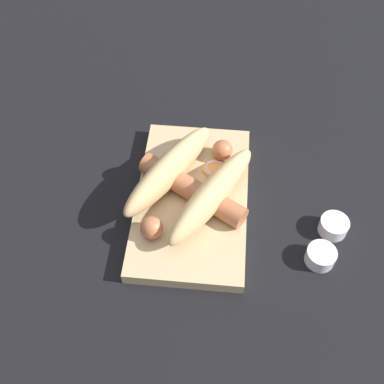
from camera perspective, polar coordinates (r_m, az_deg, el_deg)
ground_plane at (r=0.72m, az=0.00°, el=-1.41°), size 3.00×3.00×0.00m
food_tray at (r=0.71m, az=0.00°, el=-0.95°), size 0.27×0.16×0.02m
bread_roll at (r=0.68m, az=-0.25°, el=1.18°), size 0.23×0.20×0.05m
sausage at (r=0.69m, az=-0.34°, el=0.63°), size 0.18×0.16×0.03m
pickled_veggies at (r=0.73m, az=3.24°, el=2.70°), size 0.05×0.07×0.01m
condiment_cup_near at (r=0.68m, az=14.99°, el=-7.40°), size 0.04×0.04×0.02m
condiment_cup_far at (r=0.71m, az=16.41°, el=-3.94°), size 0.04×0.04×0.02m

